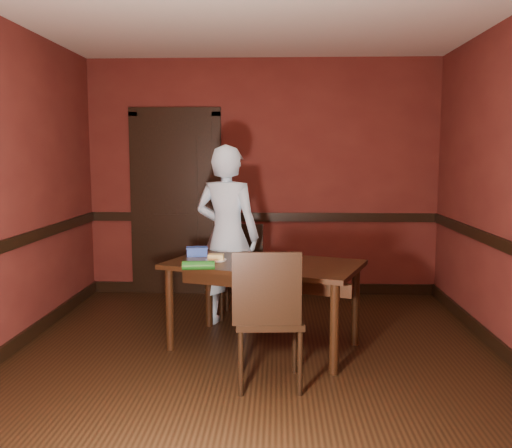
# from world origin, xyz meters

# --- Properties ---
(floor) EXTENTS (4.00, 4.50, 0.01)m
(floor) POSITION_xyz_m (0.00, 0.00, 0.00)
(floor) COLOR black
(floor) RESTS_ON ground
(ceiling) EXTENTS (4.00, 4.50, 0.01)m
(ceiling) POSITION_xyz_m (0.00, 0.00, 2.70)
(ceiling) COLOR silver
(ceiling) RESTS_ON ground
(wall_back) EXTENTS (4.00, 0.02, 2.70)m
(wall_back) POSITION_xyz_m (0.00, 2.25, 1.35)
(wall_back) COLOR #59201B
(wall_back) RESTS_ON ground
(wall_front) EXTENTS (4.00, 0.02, 2.70)m
(wall_front) POSITION_xyz_m (0.00, -2.25, 1.35)
(wall_front) COLOR #59201B
(wall_front) RESTS_ON ground
(dado_back) EXTENTS (4.00, 0.03, 0.10)m
(dado_back) POSITION_xyz_m (0.00, 2.23, 0.90)
(dado_back) COLOR black
(dado_back) RESTS_ON ground
(dado_left) EXTENTS (0.03, 4.50, 0.10)m
(dado_left) POSITION_xyz_m (-1.99, 0.00, 0.90)
(dado_left) COLOR black
(dado_left) RESTS_ON ground
(baseboard_back) EXTENTS (4.00, 0.03, 0.12)m
(baseboard_back) POSITION_xyz_m (0.00, 2.23, 0.06)
(baseboard_back) COLOR black
(baseboard_back) RESTS_ON ground
(baseboard_left) EXTENTS (0.03, 4.50, 0.12)m
(baseboard_left) POSITION_xyz_m (-1.99, 0.00, 0.06)
(baseboard_left) COLOR black
(baseboard_left) RESTS_ON ground
(baseboard_right) EXTENTS (0.03, 4.50, 0.12)m
(baseboard_right) POSITION_xyz_m (1.99, 0.00, 0.06)
(baseboard_right) COLOR black
(baseboard_right) RESTS_ON ground
(door) EXTENTS (1.05, 0.07, 2.20)m
(door) POSITION_xyz_m (-1.00, 2.22, 1.09)
(door) COLOR black
(door) RESTS_ON ground
(dining_table) EXTENTS (1.76, 1.35, 0.73)m
(dining_table) POSITION_xyz_m (0.07, 0.35, 0.36)
(dining_table) COLOR black
(dining_table) RESTS_ON floor
(chair_far) EXTENTS (0.45, 0.45, 0.91)m
(chair_far) POSITION_xyz_m (-0.17, 1.28, 0.46)
(chair_far) COLOR black
(chair_far) RESTS_ON floor
(chair_near) EXTENTS (0.49, 0.49, 0.99)m
(chair_near) POSITION_xyz_m (0.12, -0.42, 0.49)
(chair_near) COLOR black
(chair_near) RESTS_ON floor
(person) EXTENTS (0.72, 0.57, 1.71)m
(person) POSITION_xyz_m (-0.30, 0.99, 0.85)
(person) COLOR #B8DCF3
(person) RESTS_ON floor
(sandwich_plate) EXTENTS (0.24, 0.24, 0.06)m
(sandwich_plate) POSITION_xyz_m (0.08, 0.29, 0.75)
(sandwich_plate) COLOR silver
(sandwich_plate) RESTS_ON dining_table
(sauce_jar) EXTENTS (0.08, 0.08, 0.09)m
(sauce_jar) POSITION_xyz_m (0.32, 0.19, 0.78)
(sauce_jar) COLOR #67994A
(sauce_jar) RESTS_ON dining_table
(cheese_saucer) EXTENTS (0.18, 0.18, 0.05)m
(cheese_saucer) POSITION_xyz_m (-0.34, 0.41, 0.75)
(cheese_saucer) COLOR silver
(cheese_saucer) RESTS_ON dining_table
(food_tub) EXTENTS (0.20, 0.15, 0.08)m
(food_tub) POSITION_xyz_m (-0.53, 0.63, 0.77)
(food_tub) COLOR blue
(food_tub) RESTS_ON dining_table
(wrapped_veg) EXTENTS (0.26, 0.10, 0.07)m
(wrapped_veg) POSITION_xyz_m (-0.43, 0.02, 0.76)
(wrapped_veg) COLOR #165515
(wrapped_veg) RESTS_ON dining_table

